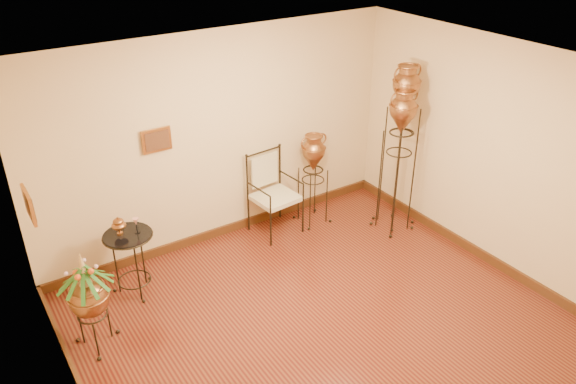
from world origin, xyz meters
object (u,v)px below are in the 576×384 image
amphora_tall (400,146)px  planter_urn (88,295)px  side_table (132,262)px  armchair (275,195)px  amphora_mid (398,161)px

amphora_tall → planter_urn: bearing=-177.8°
amphora_tall → side_table: bearing=172.4°
planter_urn → side_table: 0.95m
side_table → planter_urn: bearing=-134.7°
armchair → side_table: size_ratio=1.13×
planter_urn → side_table: size_ratio=1.17×
planter_urn → armchair: (2.75, 0.87, -0.09)m
amphora_mid → armchair: (-1.42, 0.82, -0.46)m
amphora_tall → amphora_mid: (-0.12, -0.11, -0.15)m
planter_urn → armchair: planter_urn is taller
amphora_tall → armchair: bearing=155.3°
planter_urn → armchair: 2.89m
amphora_tall → armchair: 1.81m
amphora_mid → side_table: (-3.53, 0.59, -0.61)m
side_table → amphora_mid: bearing=-9.5°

